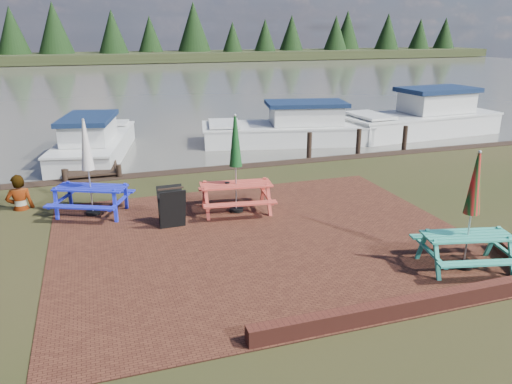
{
  "coord_description": "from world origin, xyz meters",
  "views": [
    {
      "loc": [
        -3.33,
        -8.58,
        4.47
      ],
      "look_at": [
        -0.04,
        1.38,
        1.0
      ],
      "focal_mm": 35.0,
      "sensor_mm": 36.0,
      "label": 1
    }
  ],
  "objects": [
    {
      "name": "boat_jetty",
      "position": [
        -3.36,
        10.57,
        0.35
      ],
      "size": [
        3.45,
        6.65,
        1.84
      ],
      "rotation": [
        0.0,
        0.0,
        -0.21
      ],
      "color": "beige",
      "rests_on": "ground"
    },
    {
      "name": "jetty",
      "position": [
        -3.5,
        11.28,
        0.11
      ],
      "size": [
        1.76,
        9.08,
        1.0
      ],
      "color": "black",
      "rests_on": "ground"
    },
    {
      "name": "picnic_table_teal",
      "position": [
        3.27,
        -1.51,
        0.82
      ],
      "size": [
        1.97,
        1.83,
        2.33
      ],
      "rotation": [
        0.0,
        0.0,
        -0.23
      ],
      "color": "teal",
      "rests_on": "ground"
    },
    {
      "name": "boat_near",
      "position": [
        4.53,
        10.68,
        0.37
      ],
      "size": [
        7.35,
        3.81,
        1.9
      ],
      "rotation": [
        0.0,
        0.0,
        1.37
      ],
      "color": "beige",
      "rests_on": "ground"
    },
    {
      "name": "person",
      "position": [
        -5.31,
        4.77,
        0.92
      ],
      "size": [
        0.7,
        0.49,
        1.85
      ],
      "primitive_type": "imported",
      "rotation": [
        0.0,
        0.0,
        3.21
      ],
      "color": "gray",
      "rests_on": "ground"
    },
    {
      "name": "water",
      "position": [
        0.0,
        37.0,
        0.0
      ],
      "size": [
        120.0,
        60.0,
        0.02
      ],
      "primitive_type": "cube",
      "color": "#49473E",
      "rests_on": "ground"
    },
    {
      "name": "brick_wall",
      "position": [
        2.15,
        -2.42,
        0.15
      ],
      "size": [
        6.21,
        1.79,
        0.3
      ],
      "color": "#4C1E16",
      "rests_on": "ground"
    },
    {
      "name": "picnic_table_red",
      "position": [
        -0.08,
        2.88,
        0.87
      ],
      "size": [
        1.97,
        1.79,
        2.47
      ],
      "rotation": [
        0.0,
        0.0,
        -0.13
      ],
      "color": "#BF3E31",
      "rests_on": "ground"
    },
    {
      "name": "chalkboard",
      "position": [
        -1.78,
        2.37,
        0.5
      ],
      "size": [
        0.61,
        0.59,
        0.96
      ],
      "rotation": [
        0.0,
        0.0,
        0.05
      ],
      "color": "black",
      "rests_on": "ground"
    },
    {
      "name": "boat_far",
      "position": [
        10.92,
        10.42,
        0.48
      ],
      "size": [
        7.52,
        3.17,
        2.29
      ],
      "rotation": [
        0.0,
        0.0,
        1.65
      ],
      "color": "beige",
      "rests_on": "ground"
    },
    {
      "name": "ground",
      "position": [
        0.0,
        0.0,
        0.0
      ],
      "size": [
        120.0,
        120.0,
        0.0
      ],
      "primitive_type": "plane",
      "color": "black",
      "rests_on": "ground"
    },
    {
      "name": "far_treeline",
      "position": [
        0.0,
        66.0,
        3.28
      ],
      "size": [
        120.0,
        10.0,
        8.1
      ],
      "color": "black",
      "rests_on": "ground"
    },
    {
      "name": "picnic_table_blue",
      "position": [
        -3.54,
        3.82,
        0.84
      ],
      "size": [
        2.21,
        2.11,
        2.4
      ],
      "rotation": [
        0.0,
        0.0,
        -0.43
      ],
      "color": "#1821BA",
      "rests_on": "ground"
    },
    {
      "name": "paving",
      "position": [
        0.0,
        1.0,
        0.01
      ],
      "size": [
        9.0,
        7.5,
        0.02
      ],
      "primitive_type": "cube",
      "color": "#3C1C13",
      "rests_on": "ground"
    }
  ]
}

